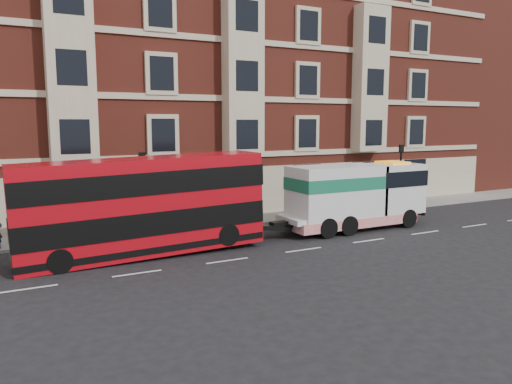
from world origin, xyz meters
The scene contains 8 objects.
ground centered at (0.00, 0.00, 0.00)m, with size 120.00×120.00×0.00m, color black.
sidewalk centered at (0.00, 7.50, 0.07)m, with size 90.00×3.00×0.15m, color slate.
victorian_terrace centered at (0.50, 15.00, 10.07)m, with size 45.00×12.00×20.40m.
filler_east centered at (32.00, 14.00, 9.43)m, with size 18.00×10.00×19.00m.
lamp_post_west centered at (-6.00, 6.20, 2.68)m, with size 0.35×0.15×4.35m.
lamp_post_east centered at (12.00, 6.20, 2.68)m, with size 0.35×0.15×4.35m.
double_decker_bus centered at (-7.01, 2.58, 2.36)m, with size 11.03×2.53×4.46m.
tow_truck centered at (5.05, 2.58, 1.95)m, with size 8.83×2.61×3.68m.
Camera 1 is at (-12.85, -19.44, 6.06)m, focal length 35.00 mm.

